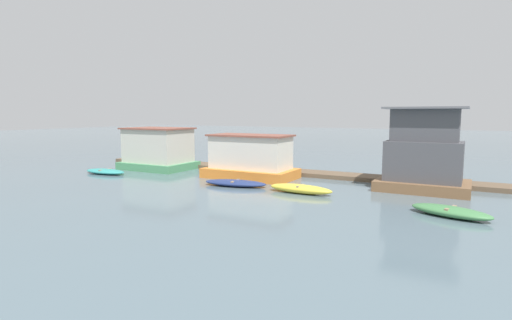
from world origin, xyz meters
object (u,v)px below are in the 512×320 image
at_px(dinghy_yellow, 300,189).
at_px(houseboat_brown, 424,155).
at_px(houseboat_green, 158,149).
at_px(dinghy_green, 450,211).
at_px(mooring_post_near_left, 441,173).
at_px(houseboat_orange, 250,158).
at_px(dinghy_teal, 105,171).
at_px(dinghy_navy, 235,183).

bearing_deg(dinghy_yellow, houseboat_brown, 35.29).
distance_m(houseboat_green, dinghy_yellow, 15.01).
relative_size(dinghy_green, mooring_post_near_left, 1.83).
distance_m(houseboat_brown, dinghy_yellow, 7.77).
height_order(houseboat_green, houseboat_orange, houseboat_green).
bearing_deg(houseboat_orange, dinghy_yellow, -33.11).
height_order(dinghy_yellow, dinghy_green, dinghy_yellow).
xyz_separation_m(houseboat_orange, dinghy_teal, (-10.77, -3.74, -1.25)).
bearing_deg(dinghy_yellow, mooring_post_near_left, 37.02).
distance_m(dinghy_navy, dinghy_green, 12.67).
bearing_deg(dinghy_green, mooring_post_near_left, 97.51).
distance_m(houseboat_green, houseboat_brown, 20.59).
relative_size(houseboat_green, dinghy_green, 1.50).
height_order(houseboat_orange, dinghy_green, houseboat_orange).
relative_size(houseboat_brown, dinghy_green, 1.39).
bearing_deg(dinghy_navy, houseboat_green, 159.27).
distance_m(houseboat_orange, dinghy_teal, 11.47).
height_order(dinghy_teal, dinghy_green, dinghy_green).
relative_size(houseboat_green, dinghy_navy, 1.31).
xyz_separation_m(dinghy_yellow, mooring_post_near_left, (7.07, 5.33, 0.77)).
relative_size(dinghy_teal, dinghy_yellow, 0.94).
distance_m(dinghy_yellow, mooring_post_near_left, 8.88).
bearing_deg(dinghy_navy, dinghy_teal, -178.11).
xyz_separation_m(dinghy_teal, dinghy_navy, (11.56, 0.38, 0.01)).
relative_size(houseboat_brown, mooring_post_near_left, 2.56).
relative_size(houseboat_green, houseboat_orange, 0.87).
distance_m(dinghy_navy, mooring_post_near_left, 12.75).
bearing_deg(dinghy_yellow, houseboat_green, 165.00).
xyz_separation_m(dinghy_yellow, dinghy_green, (7.99, -1.70, -0.02)).
relative_size(houseboat_green, mooring_post_near_left, 2.75).
distance_m(houseboat_green, dinghy_green, 23.15).
distance_m(houseboat_brown, dinghy_teal, 22.81).
bearing_deg(houseboat_green, dinghy_yellow, -15.00).
distance_m(houseboat_brown, mooring_post_near_left, 1.76).
distance_m(dinghy_yellow, dinghy_green, 8.17).
height_order(dinghy_teal, dinghy_navy, dinghy_navy).
xyz_separation_m(houseboat_orange, dinghy_yellow, (5.33, -3.48, -1.18)).
height_order(houseboat_green, dinghy_teal, houseboat_green).
relative_size(houseboat_orange, dinghy_navy, 1.50).
relative_size(houseboat_brown, dinghy_teal, 1.42).
xyz_separation_m(houseboat_brown, dinghy_navy, (-10.69, -4.23, -1.96)).
distance_m(dinghy_teal, mooring_post_near_left, 23.85).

